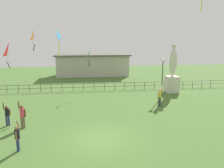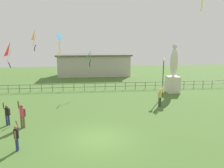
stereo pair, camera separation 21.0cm
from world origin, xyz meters
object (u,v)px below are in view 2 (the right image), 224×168
(kite_2, at_px, (11,50))
(kite_4, at_px, (57,36))
(kite_1, at_px, (92,54))
(person_2, at_px, (22,114))
(person_0, at_px, (16,136))
(person_1, at_px, (7,114))
(statue_monument, at_px, (173,76))
(kite_0, at_px, (36,35))
(person_4, at_px, (160,96))
(lamppost, at_px, (163,69))

(kite_2, distance_m, kite_4, 5.63)
(kite_1, bearing_deg, person_2, -117.58)
(person_0, relative_size, kite_2, 0.67)
(kite_1, bearing_deg, kite_2, -165.07)
(person_1, relative_size, kite_4, 0.72)
(person_2, bearing_deg, statue_monument, 31.74)
(statue_monument, distance_m, kite_0, 16.28)
(person_4, distance_m, kite_2, 15.76)
(lamppost, height_order, kite_2, kite_2)
(kite_0, distance_m, kite_1, 6.48)
(person_1, xyz_separation_m, kite_4, (3.29, 5.16, 5.74))
(kite_2, bearing_deg, statue_monument, 4.02)
(person_1, relative_size, kite_0, 0.79)
(statue_monument, xyz_separation_m, lamppost, (-2.00, -2.01, 1.09))
(lamppost, xyz_separation_m, kite_4, (-11.05, -1.51, 3.52))
(person_4, height_order, kite_2, kite_2)
(statue_monument, distance_m, person_4, 6.47)
(lamppost, distance_m, person_2, 15.14)
(person_4, distance_m, kite_4, 11.30)
(person_4, bearing_deg, person_2, -161.35)
(kite_1, xyz_separation_m, kite_2, (-8.31, -2.22, 0.66))
(person_0, bearing_deg, person_1, 114.26)
(statue_monument, relative_size, person_2, 2.88)
(person_4, relative_size, kite_4, 0.82)
(lamppost, xyz_separation_m, kite_1, (-7.71, 2.96, 1.51))
(lamppost, bearing_deg, person_2, -150.77)
(person_1, xyz_separation_m, person_2, (1.26, -0.64, 0.11))
(person_0, height_order, person_2, person_2)
(lamppost, relative_size, kite_2, 1.61)
(person_4, xyz_separation_m, kite_4, (-9.62, 1.87, 5.62))
(lamppost, bearing_deg, person_0, -139.02)
(lamppost, xyz_separation_m, person_4, (-1.43, -3.39, -2.11))
(statue_monument, height_order, kite_0, kite_0)
(person_1, relative_size, kite_2, 0.68)
(person_2, relative_size, person_4, 0.99)
(lamppost, distance_m, kite_4, 11.70)
(person_2, bearing_deg, person_1, 152.91)
(statue_monument, relative_size, kite_1, 2.96)
(kite_2, bearing_deg, lamppost, -2.66)
(person_2, relative_size, kite_4, 0.81)
(lamppost, height_order, kite_0, kite_0)
(lamppost, bearing_deg, kite_2, 177.34)
(lamppost, relative_size, person_1, 2.38)
(person_4, xyz_separation_m, kite_2, (-14.59, 4.13, 4.28))
(person_0, bearing_deg, kite_4, 81.37)
(statue_monument, bearing_deg, kite_1, 174.41)
(statue_monument, height_order, person_1, statue_monument)
(person_1, bearing_deg, kite_4, 57.51)
(person_0, height_order, kite_2, kite_2)
(person_4, bearing_deg, kite_0, 159.53)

